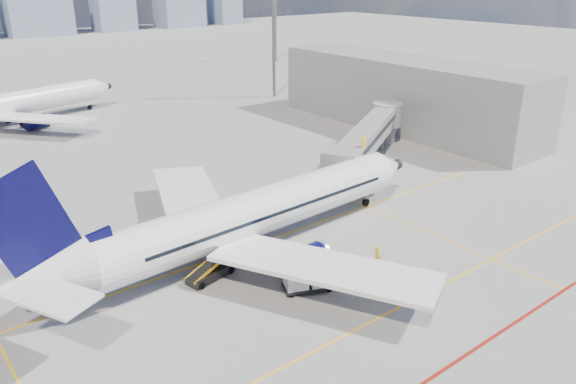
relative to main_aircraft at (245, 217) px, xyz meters
name	(u,v)px	position (x,y,z in m)	size (l,w,h in m)	color
ground	(312,285)	(0.96, -7.33, -3.22)	(420.00, 420.00, 0.00)	gray
apron_markings	(343,311)	(0.38, -11.24, -3.22)	(90.00, 35.12, 0.01)	#FFB90D
jet_bridge	(370,134)	(24.47, 9.58, 0.52)	(23.55, 15.78, 6.30)	gray
terminal_block	(404,94)	(40.91, 18.67, 1.78)	(10.00, 42.00, 10.00)	gray
floodlight_mast_ne	(273,20)	(38.96, 47.67, 10.37)	(3.20, 0.61, 25.45)	slate
floodlight_mast_far	(275,6)	(65.96, 82.67, 10.37)	(3.20, 0.61, 25.45)	slate
main_aircraft	(245,217)	(0.00, 0.00, 0.00)	(39.62, 34.50, 11.55)	white
second_aircraft	(8,105)	(-4.62, 55.28, 0.01)	(35.51, 30.45, 10.70)	white
baggage_tug	(362,270)	(4.58, -8.88, -2.52)	(2.36, 1.82, 1.46)	white
cargo_dolly	(308,277)	(0.24, -7.63, -2.13)	(3.96, 2.91, 1.98)	black
belt_loader	(212,271)	(-4.34, -1.77, -2.63)	(5.65, 2.32, 2.27)	black
ramp_worker	(377,256)	(6.72, -8.39, -2.30)	(0.67, 0.44, 1.83)	gold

